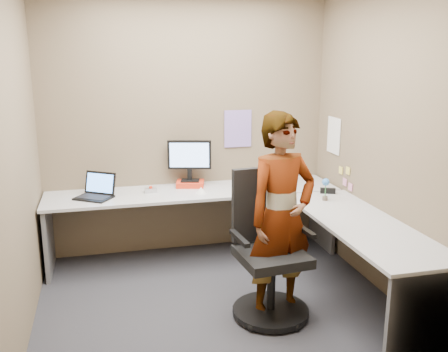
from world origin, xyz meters
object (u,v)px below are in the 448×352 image
object	(u,v)px
desk	(251,218)
monitor	(189,157)
office_chair	(268,258)
person	(282,217)

from	to	relation	value
desk	monitor	xyz separation A→B (m)	(-0.44, 0.77, 0.45)
desk	office_chair	size ratio (longest dim) A/B	2.54
desk	person	world-z (taller)	person
office_chair	person	world-z (taller)	person
office_chair	person	xyz separation A→B (m)	(0.09, -0.03, 0.35)
office_chair	person	distance (m)	0.37
desk	person	size ratio (longest dim) A/B	1.78
monitor	person	size ratio (longest dim) A/B	0.27
monitor	office_chair	size ratio (longest dim) A/B	0.38
desk	monitor	distance (m)	1.00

